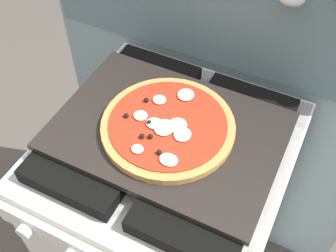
% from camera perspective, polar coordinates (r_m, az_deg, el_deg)
% --- Properties ---
extents(kitchen_backsplash, '(1.10, 0.09, 1.55)m').
position_cam_1_polar(kitchen_backsplash, '(1.28, 6.82, 6.10)').
color(kitchen_backsplash, '#7A939E').
rests_on(kitchen_backsplash, ground_plane).
extents(stove, '(0.60, 0.64, 0.90)m').
position_cam_1_polar(stove, '(1.36, -0.03, -13.19)').
color(stove, white).
rests_on(stove, ground_plane).
extents(baking_tray, '(0.54, 0.38, 0.02)m').
position_cam_1_polar(baking_tray, '(0.98, 0.00, -0.68)').
color(baking_tray, black).
rests_on(baking_tray, stove).
extents(pizza_left, '(0.32, 0.32, 0.03)m').
position_cam_1_polar(pizza_left, '(0.96, 0.13, -0.06)').
color(pizza_left, '#C18947').
rests_on(pizza_left, baking_tray).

